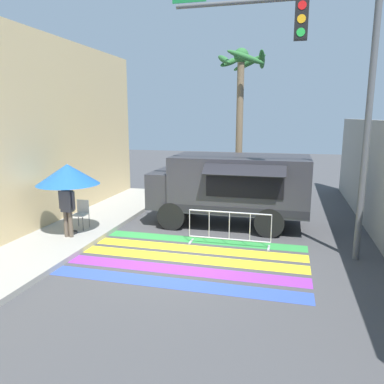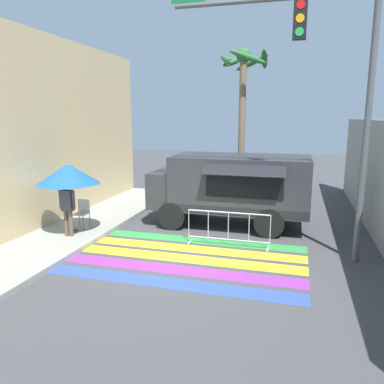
% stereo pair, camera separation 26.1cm
% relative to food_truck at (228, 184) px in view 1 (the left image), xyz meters
% --- Properties ---
extents(ground_plane, '(60.00, 60.00, 0.00)m').
position_rel_food_truck_xyz_m(ground_plane, '(-0.60, -3.35, -1.41)').
color(ground_plane, '#424244').
extents(sidewalk_left, '(4.40, 16.00, 0.14)m').
position_rel_food_truck_xyz_m(sidewalk_left, '(-5.62, -3.35, -1.34)').
color(sidewalk_left, '#99968E').
rests_on(sidewalk_left, ground_plane).
extents(building_left_facade, '(0.25, 16.00, 6.29)m').
position_rel_food_truck_xyz_m(building_left_facade, '(-5.79, -3.35, 1.73)').
color(building_left_facade, '#DBBC84').
rests_on(building_left_facade, ground_plane).
extents(concrete_wall_right, '(0.20, 16.00, 3.56)m').
position_rel_food_truck_xyz_m(concrete_wall_right, '(4.63, -0.35, 0.37)').
color(concrete_wall_right, gray).
rests_on(concrete_wall_right, ground_plane).
extents(crosswalk_painted, '(6.40, 3.60, 0.01)m').
position_rel_food_truck_xyz_m(crosswalk_painted, '(-0.60, -3.43, -1.41)').
color(crosswalk_painted, '#334FB2').
rests_on(crosswalk_painted, ground_plane).
extents(food_truck, '(5.27, 2.78, 2.39)m').
position_rel_food_truck_xyz_m(food_truck, '(0.00, 0.00, 0.00)').
color(food_truck, '#2D2D33').
rests_on(food_truck, ground_plane).
extents(traffic_signal_pole, '(5.04, 0.29, 6.83)m').
position_rel_food_truck_xyz_m(traffic_signal_pole, '(2.80, -2.37, 3.26)').
color(traffic_signal_pole, '#515456').
rests_on(traffic_signal_pole, ground_plane).
extents(patio_umbrella, '(1.86, 1.86, 2.15)m').
position_rel_food_truck_xyz_m(patio_umbrella, '(-4.42, -2.67, 0.57)').
color(patio_umbrella, black).
rests_on(patio_umbrella, sidewalk_left).
extents(folding_chair, '(0.41, 0.41, 0.90)m').
position_rel_food_truck_xyz_m(folding_chair, '(-4.40, -2.05, -0.72)').
color(folding_chair, '#4C4C51').
rests_on(folding_chair, sidewalk_left).
extents(vendor_person, '(0.53, 0.22, 1.65)m').
position_rel_food_truck_xyz_m(vendor_person, '(-4.31, -2.97, -0.33)').
color(vendor_person, brown).
rests_on(vendor_person, sidewalk_left).
extents(barricade_front, '(2.40, 0.44, 1.01)m').
position_rel_food_truck_xyz_m(barricade_front, '(0.38, -2.11, -0.91)').
color(barricade_front, '#B7BABF').
rests_on(barricade_front, ground_plane).
extents(palm_tree, '(2.12, 2.19, 6.39)m').
position_rel_food_truck_xyz_m(palm_tree, '(-0.08, 3.47, 3.28)').
color(palm_tree, '#7A664C').
rests_on(palm_tree, ground_plane).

